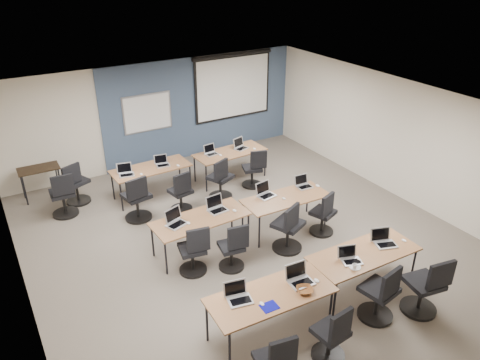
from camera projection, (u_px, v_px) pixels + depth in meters
floor at (249, 242)px, 9.22m from camera, size 8.00×9.00×0.02m
ceiling at (250, 111)px, 8.01m from camera, size 8.00×9.00×0.02m
wall_back at (158, 114)px, 12.07m from camera, size 8.00×0.04×2.70m
wall_front at (465, 339)px, 5.16m from camera, size 8.00×0.04×2.70m
wall_left at (16, 245)px, 6.78m from camera, size 0.04×9.00×2.70m
wall_right at (401, 140)px, 10.45m from camera, size 0.04×9.00×2.70m
blue_accent_panel at (202, 107)px, 12.62m from camera, size 5.50×0.04×2.70m
whiteboard at (147, 113)px, 11.83m from camera, size 1.28×0.03×0.98m
projector_screen at (233, 83)px, 12.76m from camera, size 2.40×0.10×1.82m
training_table_front_left at (271, 297)px, 6.77m from camera, size 1.88×0.78×0.73m
training_table_front_right at (364, 255)px, 7.69m from camera, size 1.88×0.78×0.73m
training_table_mid_left at (201, 220)px, 8.66m from camera, size 1.82×0.76×0.73m
training_table_mid_right at (286, 199)px, 9.38m from camera, size 1.77×0.74×0.73m
training_table_back_left at (151, 170)px, 10.62m from camera, size 1.77×0.74×0.73m
training_table_back_right at (230, 154)px, 11.44m from camera, size 1.77×0.74×0.73m
laptop_0 at (238, 296)px, 6.63m from camera, size 0.34×0.29×0.26m
mouse_0 at (262, 304)px, 6.56m from camera, size 0.07×0.10×0.03m
laptop_1 at (299, 278)px, 6.98m from camera, size 0.36×0.31×0.27m
mouse_1 at (317, 281)px, 7.01m from camera, size 0.08×0.11×0.04m
task_chair_1 at (332, 338)px, 6.45m from camera, size 0.48×0.48×0.97m
laptop_2 at (350, 258)px, 7.45m from camera, size 0.31×0.26×0.24m
mouse_2 at (359, 260)px, 7.47m from camera, size 0.08×0.11×0.04m
task_chair_2 at (380, 297)px, 7.15m from camera, size 0.56×0.56×1.03m
laptop_3 at (384, 241)px, 7.87m from camera, size 0.35×0.29×0.26m
mouse_3 at (404, 240)px, 7.97m from camera, size 0.08×0.10×0.03m
task_chair_3 at (426, 290)px, 7.29m from camera, size 0.57×0.57×1.05m
laptop_4 at (175, 220)px, 8.44m from camera, size 0.36×0.31×0.27m
mouse_4 at (188, 223)px, 8.46m from camera, size 0.09×0.12×0.04m
task_chair_4 at (194, 254)px, 8.20m from camera, size 0.50×0.50×0.98m
laptop_5 at (217, 207)px, 8.88m from camera, size 0.36×0.30×0.27m
mouse_5 at (235, 211)px, 8.86m from camera, size 0.08×0.11×0.04m
task_chair_5 at (233, 250)px, 8.30m from camera, size 0.47×0.47×0.95m
laptop_6 at (265, 193)px, 9.40m from camera, size 0.35×0.30×0.27m
mouse_6 at (284, 198)px, 9.29m from camera, size 0.08×0.10×0.03m
task_chair_6 at (288, 231)px, 8.80m from camera, size 0.62×0.58×1.05m
laptop_7 at (303, 184)px, 9.75m from camera, size 0.31×0.27×0.24m
mouse_7 at (317, 186)px, 9.78m from camera, size 0.08×0.11×0.04m
task_chair_7 at (324, 217)px, 9.32m from camera, size 0.50×0.48×0.97m
laptop_8 at (126, 172)px, 10.25m from camera, size 0.33×0.28×0.25m
mouse_8 at (141, 174)px, 10.28m from camera, size 0.07×0.09×0.03m
task_chair_8 at (137, 201)px, 9.80m from camera, size 0.57×0.57×1.05m
laptop_9 at (162, 163)px, 10.70m from camera, size 0.30×0.26×0.23m
mouse_9 at (178, 165)px, 10.68m from camera, size 0.07×0.11×0.04m
task_chair_9 at (181, 195)px, 10.13m from camera, size 0.49×0.49×0.97m
laptop_10 at (211, 152)px, 11.27m from camera, size 0.30×0.25×0.23m
mouse_10 at (220, 155)px, 11.21m from camera, size 0.08×0.12×0.04m
task_chair_10 at (221, 182)px, 10.64m from camera, size 0.58×0.55×1.02m
laptop_11 at (240, 146)px, 11.59m from camera, size 0.33×0.28×0.25m
mouse_11 at (254, 149)px, 11.56m from camera, size 0.09×0.12×0.04m
task_chair_11 at (254, 171)px, 11.20m from camera, size 0.50×0.48×0.97m
blue_mousepad at (269, 307)px, 6.52m from camera, size 0.25×0.21×0.01m
snack_bowl at (305, 290)px, 6.79m from camera, size 0.35×0.35×0.06m
snack_plate at (355, 267)px, 7.32m from camera, size 0.22×0.22×0.01m
coffee_cup at (355, 267)px, 7.26m from camera, size 0.07×0.07×0.06m
utility_table at (39, 172)px, 10.58m from camera, size 0.89×0.49×0.75m
spare_chair_a at (76, 186)px, 10.45m from camera, size 0.57×0.54×1.02m
spare_chair_b at (64, 198)px, 9.95m from camera, size 0.55×0.55×1.03m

